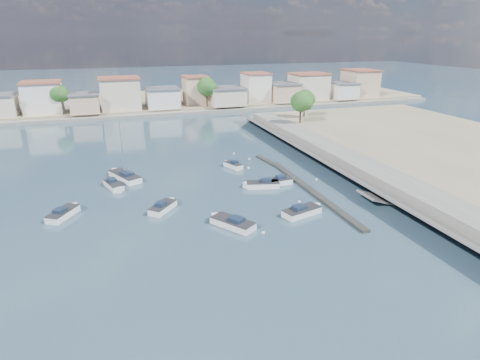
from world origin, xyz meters
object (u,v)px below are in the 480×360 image
(motorboat_b, at_px, (164,207))
(sailboat, at_px, (124,176))
(motorboat_g, at_px, (114,186))
(motorboat_a, at_px, (231,223))
(motorboat_e, at_px, (64,213))
(motorboat_h, at_px, (303,211))
(motorboat_c, at_px, (261,185))
(motorboat_d, at_px, (277,182))
(motorboat_f, at_px, (232,165))

(motorboat_b, distance_m, sailboat, 14.03)
(motorboat_g, bearing_deg, motorboat_a, -53.34)
(motorboat_a, relative_size, motorboat_e, 1.17)
(motorboat_g, height_order, motorboat_h, same)
(motorboat_b, distance_m, motorboat_c, 14.68)
(motorboat_a, xyz_separation_m, motorboat_c, (7.63, 10.28, 0.00))
(motorboat_g, distance_m, sailboat, 4.07)
(motorboat_c, bearing_deg, motorboat_b, -166.20)
(motorboat_e, relative_size, motorboat_g, 0.97)
(motorboat_g, bearing_deg, motorboat_b, -59.86)
(motorboat_b, xyz_separation_m, motorboat_d, (16.78, 3.81, -0.00))
(motorboat_f, bearing_deg, motorboat_b, -134.41)
(motorboat_h, bearing_deg, motorboat_g, 143.01)
(motorboat_a, distance_m, motorboat_d, 14.67)
(sailboat, bearing_deg, motorboat_h, -44.99)
(motorboat_a, distance_m, sailboat, 22.86)
(motorboat_e, bearing_deg, sailboat, 56.84)
(motorboat_d, bearing_deg, motorboat_f, 111.44)
(motorboat_d, bearing_deg, motorboat_e, -176.20)
(motorboat_a, height_order, motorboat_e, same)
(motorboat_b, distance_m, motorboat_f, 18.64)
(motorboat_b, relative_size, motorboat_g, 0.88)
(motorboat_d, height_order, motorboat_h, same)
(motorboat_h, relative_size, sailboat, 0.61)
(motorboat_c, bearing_deg, motorboat_e, -176.50)
(motorboat_f, distance_m, motorboat_g, 19.01)
(motorboat_c, relative_size, motorboat_f, 1.37)
(motorboat_c, bearing_deg, sailboat, 151.57)
(motorboat_e, distance_m, motorboat_f, 27.14)
(sailboat, bearing_deg, motorboat_d, -24.75)
(motorboat_c, relative_size, motorboat_d, 1.13)
(motorboat_f, distance_m, sailboat, 17.12)
(motorboat_c, height_order, sailboat, sailboat)
(motorboat_d, distance_m, motorboat_e, 28.43)
(motorboat_a, relative_size, motorboat_h, 0.99)
(motorboat_e, bearing_deg, motorboat_g, 52.25)
(motorboat_f, bearing_deg, motorboat_g, -168.87)
(motorboat_a, xyz_separation_m, motorboat_h, (9.26, 0.24, -0.00))
(motorboat_f, bearing_deg, motorboat_d, -68.56)
(motorboat_f, relative_size, motorboat_h, 0.69)
(motorboat_a, xyz_separation_m, motorboat_f, (6.42, 20.10, -0.00))
(motorboat_a, bearing_deg, motorboat_f, 72.29)
(motorboat_d, xyz_separation_m, motorboat_e, (-28.37, -1.88, 0.00))
(motorboat_a, height_order, motorboat_h, same)
(motorboat_e, distance_m, motorboat_g, 9.77)
(motorboat_c, distance_m, motorboat_g, 20.79)
(motorboat_a, distance_m, motorboat_e, 20.19)
(motorboat_c, distance_m, motorboat_e, 25.89)
(motorboat_f, xyz_separation_m, motorboat_g, (-18.65, -3.67, 0.00))
(motorboat_h, bearing_deg, sailboat, 135.01)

